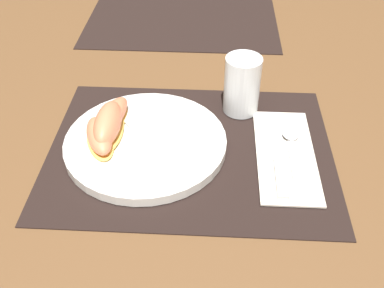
{
  "coord_description": "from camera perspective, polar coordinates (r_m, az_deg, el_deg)",
  "views": [
    {
      "loc": [
        0.03,
        -0.54,
        0.48
      ],
      "look_at": [
        0.0,
        -0.01,
        0.02
      ],
      "focal_mm": 42.0,
      "sensor_mm": 36.0,
      "label": 1
    }
  ],
  "objects": [
    {
      "name": "ground_plane",
      "position": [
        0.72,
        -0.2,
        -0.76
      ],
      "size": [
        3.0,
        3.0,
        0.0
      ],
      "primitive_type": "plane",
      "color": "brown"
    },
    {
      "name": "placemat",
      "position": [
        0.72,
        -0.2,
        -0.65
      ],
      "size": [
        0.45,
        0.34,
        0.0
      ],
      "color": "black",
      "rests_on": "ground_plane"
    },
    {
      "name": "placemat_far",
      "position": [
        1.14,
        -1.19,
        15.83
      ],
      "size": [
        0.45,
        0.34,
        0.0
      ],
      "color": "black",
      "rests_on": "ground_plane"
    },
    {
      "name": "plate",
      "position": [
        0.72,
        -5.87,
        0.26
      ],
      "size": [
        0.26,
        0.26,
        0.02
      ],
      "color": "white",
      "rests_on": "placemat"
    },
    {
      "name": "juice_glass",
      "position": [
        0.78,
        6.34,
        7.08
      ],
      "size": [
        0.06,
        0.06,
        0.1
      ],
      "color": "silver",
      "rests_on": "placemat"
    },
    {
      "name": "napkin",
      "position": [
        0.72,
        11.77,
        -1.29
      ],
      "size": [
        0.09,
        0.22,
        0.0
      ],
      "color": "silver",
      "rests_on": "placemat"
    },
    {
      "name": "knife",
      "position": [
        0.72,
        10.9,
        -1.21
      ],
      "size": [
        0.02,
        0.2,
        0.01
      ],
      "color": "silver",
      "rests_on": "napkin"
    },
    {
      "name": "spoon",
      "position": [
        0.75,
        12.51,
        0.69
      ],
      "size": [
        0.03,
        0.17,
        0.01
      ],
      "color": "silver",
      "rests_on": "napkin"
    },
    {
      "name": "fork",
      "position": [
        0.73,
        -6.43,
        1.87
      ],
      "size": [
        0.13,
        0.16,
        0.0
      ],
      "color": "silver",
      "rests_on": "plate"
    },
    {
      "name": "citrus_wedge_0",
      "position": [
        0.74,
        -10.45,
        3.01
      ],
      "size": [
        0.07,
        0.13,
        0.04
      ],
      "color": "#F7C656",
      "rests_on": "plate"
    },
    {
      "name": "citrus_wedge_1",
      "position": [
        0.72,
        -10.61,
        2.35
      ],
      "size": [
        0.04,
        0.11,
        0.05
      ],
      "color": "#F7C656",
      "rests_on": "plate"
    },
    {
      "name": "citrus_wedge_2",
      "position": [
        0.71,
        -11.69,
        0.91
      ],
      "size": [
        0.07,
        0.1,
        0.03
      ],
      "color": "#F7C656",
      "rests_on": "plate"
    }
  ]
}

